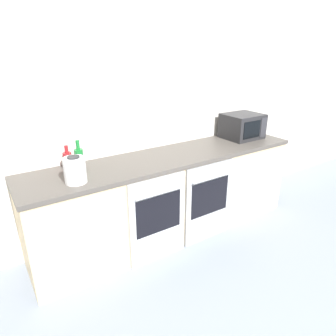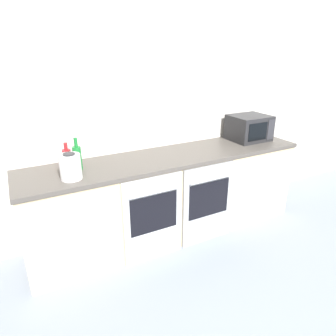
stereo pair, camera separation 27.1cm
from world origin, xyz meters
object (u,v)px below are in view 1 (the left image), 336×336
(oven_right, at_px, (209,202))
(kettle, at_px, (75,170))
(bottle_green, at_px, (79,160))
(bottle_red, at_px, (68,161))
(oven_left, at_px, (158,219))
(microwave, at_px, (242,126))

(oven_right, distance_m, kettle, 1.42)
(bottle_green, bearing_deg, bottle_red, 123.20)
(oven_left, xyz_separation_m, microwave, (1.46, 0.40, 0.62))
(oven_left, height_order, bottle_green, bottle_green)
(microwave, bearing_deg, bottle_red, 177.42)
(microwave, height_order, kettle, microwave)
(microwave, height_order, bottle_green, bottle_green)
(oven_right, distance_m, microwave, 1.12)
(bottle_green, xyz_separation_m, kettle, (-0.10, -0.19, -0.01))
(oven_left, distance_m, oven_right, 0.62)
(oven_left, relative_size, oven_right, 1.00)
(bottle_red, bearing_deg, microwave, -2.58)
(oven_right, relative_size, kettle, 3.84)
(microwave, distance_m, bottle_red, 2.09)
(oven_left, xyz_separation_m, bottle_red, (-0.63, 0.50, 0.56))
(oven_left, relative_size, kettle, 3.84)
(bottle_green, xyz_separation_m, bottle_red, (-0.07, 0.11, -0.03))
(oven_right, height_order, microwave, microwave)
(bottle_green, bearing_deg, oven_left, -34.58)
(microwave, relative_size, kettle, 1.99)
(oven_right, distance_m, bottle_green, 1.37)
(bottle_green, distance_m, bottle_red, 0.13)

